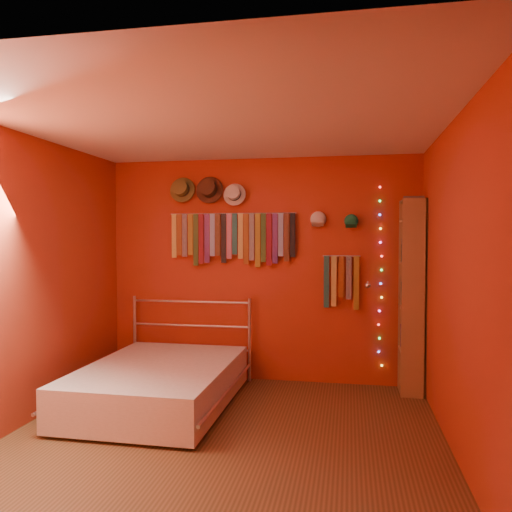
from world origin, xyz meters
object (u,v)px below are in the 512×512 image
Objects in this scene: bookshelf at (416,295)px; bed at (159,383)px; tie_rack at (232,236)px; reading_lamp at (368,285)px.

bed is at bearing -160.78° from bookshelf.
tie_rack is 2.07m from bookshelf.
tie_rack is 5.29× the size of reading_lamp.
tie_rack is at bearing 64.95° from bed.
tie_rack is 0.75× the size of bed.
bed is at bearing -156.36° from reading_lamp.
reading_lamp is 0.14× the size of bookshelf.
tie_rack is 1.80m from bed.
bookshelf reaches higher than reading_lamp.
tie_rack reaches higher than reading_lamp.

